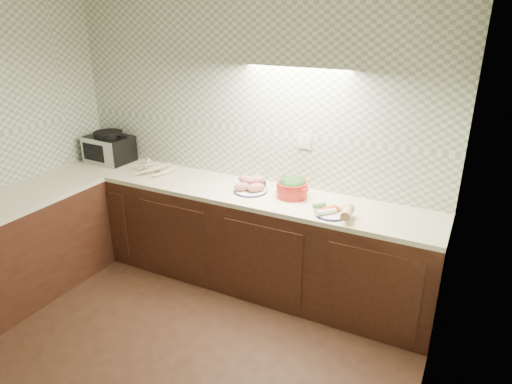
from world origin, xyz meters
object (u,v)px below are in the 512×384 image
at_px(dutch_oven, 292,187).
at_px(veg_plate, 338,211).
at_px(onion_bowl, 258,183).
at_px(sweet_potato_plate, 251,186).
at_px(toaster_oven, 109,148).
at_px(parsnip_pile, 155,168).

relative_size(dutch_oven, veg_plate, 1.01).
height_order(onion_bowl, dutch_oven, dutch_oven).
bearing_deg(veg_plate, sweet_potato_plate, 170.23).
xyz_separation_m(toaster_oven, sweet_potato_plate, (1.67, -0.09, -0.10)).
bearing_deg(onion_bowl, dutch_oven, -10.09).
height_order(onion_bowl, veg_plate, veg_plate).
bearing_deg(toaster_oven, parsnip_pile, -0.79).
bearing_deg(toaster_oven, onion_bowl, 4.02).
xyz_separation_m(toaster_oven, onion_bowl, (1.69, 0.03, -0.11)).
bearing_deg(toaster_oven, veg_plate, -2.06).
bearing_deg(sweet_potato_plate, veg_plate, -9.77).
distance_m(sweet_potato_plate, dutch_oven, 0.37).
bearing_deg(sweet_potato_plate, dutch_oven, 7.76).
height_order(toaster_oven, onion_bowl, toaster_oven).
xyz_separation_m(dutch_oven, veg_plate, (0.46, -0.19, -0.05)).
bearing_deg(veg_plate, dutch_oven, 157.35).
height_order(sweet_potato_plate, dutch_oven, dutch_oven).
height_order(parsnip_pile, veg_plate, veg_plate).
height_order(toaster_oven, parsnip_pile, toaster_oven).
xyz_separation_m(toaster_oven, dutch_oven, (2.04, -0.04, -0.06)).
distance_m(dutch_oven, veg_plate, 0.50).
bearing_deg(onion_bowl, sweet_potato_plate, -98.64).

